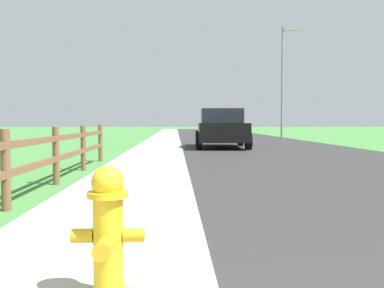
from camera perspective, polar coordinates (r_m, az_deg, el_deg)
ground_plane at (r=25.85m, az=-1.70°, el=0.73°), size 120.00×120.00×0.00m
road_asphalt at (r=28.10m, az=5.42°, el=0.91°), size 7.00×66.00×0.01m
curb_concrete at (r=27.98m, az=-7.89°, el=0.89°), size 6.00×66.00×0.01m
grass_verge at (r=28.17m, az=-10.93°, el=0.88°), size 5.00×66.00×0.00m
fire_hydrant at (r=2.57m, az=-11.47°, el=-11.68°), size 0.43×0.37×0.79m
rail_fence at (r=6.25m, az=-20.77°, el=-1.61°), size 0.11×10.32×0.97m
parked_suv_black at (r=17.02m, az=4.05°, el=2.13°), size 2.23×4.29×1.58m
street_lamp at (r=25.99m, az=12.55°, el=9.48°), size 1.17×0.20×6.76m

